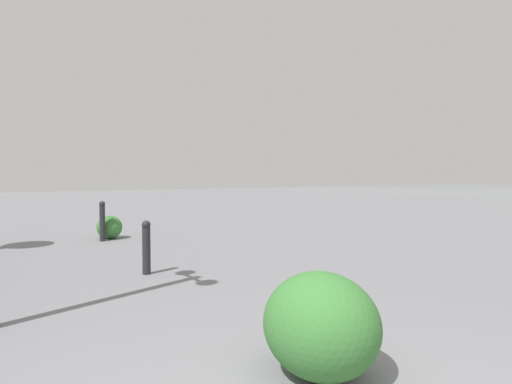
{
  "coord_description": "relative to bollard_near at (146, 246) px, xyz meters",
  "views": [
    {
      "loc": [
        -1.08,
        1.27,
        1.45
      ],
      "look_at": [
        8.8,
        -5.54,
        0.99
      ],
      "focal_mm": 28.97,
      "sensor_mm": 36.0,
      "label": 1
    }
  ],
  "objects": [
    {
      "name": "shrub_round",
      "position": [
        3.89,
        -0.51,
        -0.15
      ],
      "size": [
        0.63,
        0.56,
        0.53
      ],
      "color": "#387533",
      "rests_on": "ground"
    },
    {
      "name": "bollard_near",
      "position": [
        0.0,
        0.0,
        0.0
      ],
      "size": [
        0.13,
        0.13,
        0.8
      ],
      "color": "#232328",
      "rests_on": "ground"
    },
    {
      "name": "bollard_mid",
      "position": [
        3.59,
        -0.27,
        0.05
      ],
      "size": [
        0.13,
        0.13,
        0.9
      ],
      "color": "#232328",
      "rests_on": "ground"
    },
    {
      "name": "shrub_low",
      "position": [
        -3.77,
        0.05,
        -0.04
      ],
      "size": [
        0.9,
        0.81,
        0.76
      ],
      "color": "#387533",
      "rests_on": "ground"
    }
  ]
}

